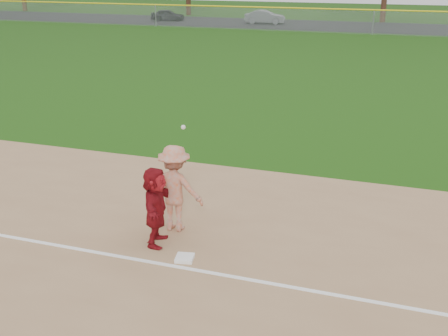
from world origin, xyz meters
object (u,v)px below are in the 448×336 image
(base_runner, at_px, (156,206))
(car_mid, at_px, (265,17))
(first_base, at_px, (185,258))
(car_left, at_px, (168,15))

(base_runner, xyz_separation_m, car_mid, (-9.91, 45.77, -0.21))
(base_runner, bearing_deg, first_base, -131.35)
(first_base, xyz_separation_m, car_left, (-21.11, 45.99, 0.54))
(first_base, bearing_deg, car_left, 114.65)
(first_base, xyz_separation_m, base_runner, (-0.82, 0.47, 0.81))
(car_left, distance_m, car_mid, 10.38)
(base_runner, distance_m, car_left, 49.83)
(base_runner, bearing_deg, car_left, 12.46)
(car_left, xyz_separation_m, car_mid, (10.38, 0.25, 0.06))
(car_mid, bearing_deg, base_runner, -175.07)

